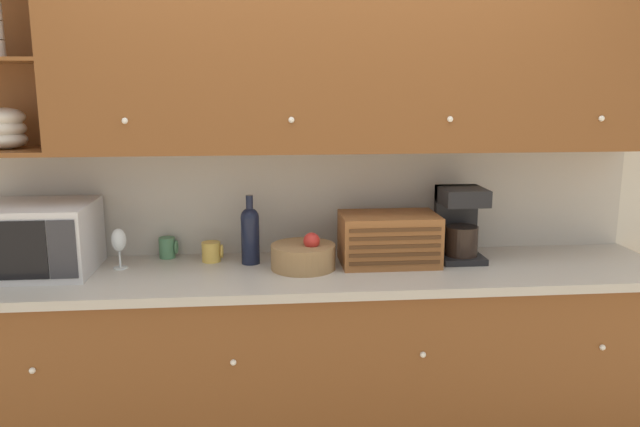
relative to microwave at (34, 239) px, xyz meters
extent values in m
plane|color=tan|center=(1.28, 0.26, -1.11)|extent=(24.00, 24.00, 0.00)
cube|color=beige|center=(1.28, 0.29, 0.19)|extent=(5.60, 0.06, 2.60)
cube|color=brown|center=(1.28, -0.06, -0.65)|extent=(3.20, 0.64, 0.91)
cube|color=#B7B2A8|center=(1.28, -0.08, -0.18)|extent=(3.22, 0.67, 0.04)
sphere|color=white|center=(0.08, -0.39, -0.45)|extent=(0.03, 0.03, 0.03)
sphere|color=white|center=(0.88, -0.39, -0.45)|extent=(0.03, 0.03, 0.03)
sphere|color=white|center=(1.68, -0.39, -0.45)|extent=(0.03, 0.03, 0.03)
sphere|color=white|center=(2.48, -0.39, -0.45)|extent=(0.03, 0.03, 0.03)
cube|color=#B7B2A8|center=(1.28, 0.25, 0.11)|extent=(3.20, 0.01, 0.53)
cube|color=brown|center=(1.49, 0.07, 0.79)|extent=(2.78, 0.37, 0.84)
cube|color=brown|center=(-0.11, 0.25, 0.79)|extent=(0.42, 0.02, 0.84)
cube|color=brown|center=(-0.11, 0.07, 0.38)|extent=(0.42, 0.37, 0.02)
sphere|color=white|center=(0.45, -0.12, 0.52)|extent=(0.03, 0.03, 0.03)
sphere|color=white|center=(1.15, -0.12, 0.52)|extent=(0.03, 0.03, 0.03)
sphere|color=white|center=(1.84, -0.12, 0.52)|extent=(0.03, 0.03, 0.03)
sphere|color=white|center=(2.54, -0.12, 0.52)|extent=(0.03, 0.03, 0.03)
ellipsoid|color=silver|center=(-0.11, 0.07, 0.43)|extent=(0.18, 0.18, 0.08)
ellipsoid|color=silver|center=(-0.11, 0.07, 0.48)|extent=(0.18, 0.18, 0.08)
ellipsoid|color=silver|center=(-0.11, 0.07, 0.53)|extent=(0.18, 0.18, 0.08)
cube|color=silver|center=(0.00, 0.00, 0.00)|extent=(0.51, 0.42, 0.31)
cube|color=black|center=(-0.06, -0.21, 0.00)|extent=(0.36, 0.01, 0.25)
cube|color=#2D2D33|center=(0.19, -0.21, 0.00)|extent=(0.11, 0.01, 0.25)
cylinder|color=silver|center=(0.36, 0.03, -0.15)|extent=(0.06, 0.06, 0.01)
cylinder|color=silver|center=(0.36, 0.03, -0.11)|extent=(0.01, 0.01, 0.08)
ellipsoid|color=silver|center=(0.36, 0.03, -0.02)|extent=(0.07, 0.07, 0.11)
cylinder|color=#4C845B|center=(0.55, 0.19, -0.11)|extent=(0.08, 0.08, 0.10)
torus|color=#4C845B|center=(0.59, 0.19, -0.10)|extent=(0.01, 0.07, 0.07)
cylinder|color=gold|center=(0.77, 0.11, -0.11)|extent=(0.09, 0.09, 0.09)
torus|color=gold|center=(0.82, 0.11, -0.11)|extent=(0.01, 0.06, 0.06)
cylinder|color=black|center=(0.96, 0.06, -0.04)|extent=(0.09, 0.09, 0.22)
sphere|color=black|center=(0.96, 0.06, 0.07)|extent=(0.09, 0.09, 0.09)
cylinder|color=black|center=(0.96, 0.06, 0.13)|extent=(0.03, 0.03, 0.08)
cylinder|color=#937047|center=(1.20, -0.05, -0.10)|extent=(0.30, 0.30, 0.11)
sphere|color=red|center=(1.24, -0.07, -0.02)|extent=(0.08, 0.08, 0.08)
cube|color=brown|center=(1.60, 0.00, -0.04)|extent=(0.45, 0.28, 0.24)
cube|color=#4B2C16|center=(1.60, -0.15, -0.11)|extent=(0.42, 0.01, 0.02)
cube|color=#4B2C16|center=(1.60, -0.15, -0.08)|extent=(0.42, 0.01, 0.02)
cube|color=#4B2C16|center=(1.60, -0.15, -0.04)|extent=(0.42, 0.01, 0.02)
cube|color=#4B2C16|center=(1.60, -0.15, 0.00)|extent=(0.42, 0.01, 0.02)
cube|color=#4B2C16|center=(1.60, -0.15, 0.04)|extent=(0.42, 0.01, 0.02)
cube|color=black|center=(1.96, 0.01, -0.14)|extent=(0.21, 0.23, 0.03)
cylinder|color=black|center=(1.96, 0.00, -0.06)|extent=(0.15, 0.15, 0.14)
cube|color=black|center=(1.96, 0.10, 0.02)|extent=(0.21, 0.05, 0.35)
cube|color=black|center=(1.96, 0.01, 0.16)|extent=(0.21, 0.23, 0.08)
camera|label=1|loc=(1.01, -2.80, 0.67)|focal=35.00mm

